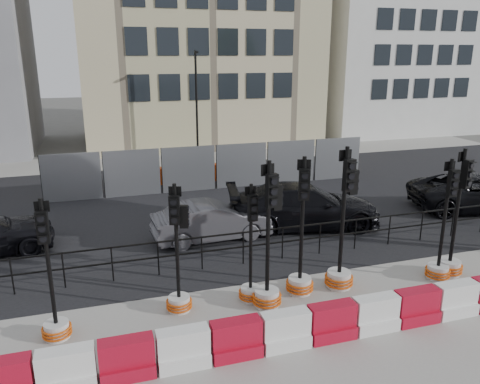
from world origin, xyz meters
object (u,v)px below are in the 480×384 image
object	(u,v)px
traffic_signal_h	(452,250)
traffic_signal_a	(54,312)
traffic_signal_d	(268,274)
car_c	(304,206)

from	to	relation	value
traffic_signal_h	traffic_signal_a	bearing A→B (deg)	160.52
traffic_signal_a	traffic_signal_h	bearing A→B (deg)	4.12
traffic_signal_d	car_c	size ratio (longest dim) A/B	0.64
traffic_signal_a	car_c	xyz separation A→B (m)	(7.78, 4.61, 0.12)
traffic_signal_d	car_c	distance (m)	5.60
traffic_signal_h	car_c	xyz separation A→B (m)	(-2.24, 4.60, 0.04)
traffic_signal_d	car_c	bearing A→B (deg)	46.88
car_c	traffic_signal_a	bearing A→B (deg)	132.16
traffic_signal_d	car_c	world-z (taller)	traffic_signal_d
traffic_signal_d	traffic_signal_a	bearing A→B (deg)	169.17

